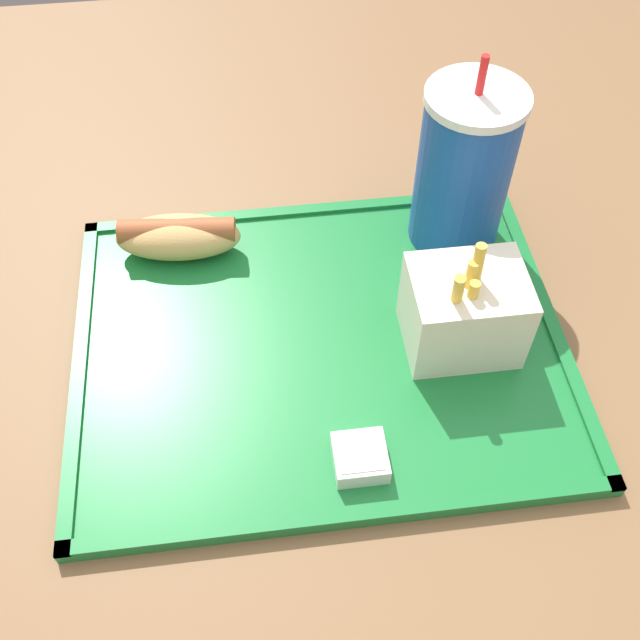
{
  "coord_description": "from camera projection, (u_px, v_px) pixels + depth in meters",
  "views": [
    {
      "loc": [
        -0.07,
        -0.42,
        1.3
      ],
      "look_at": [
        -0.02,
        -0.03,
        0.79
      ],
      "focal_mm": 42.0,
      "sensor_mm": 36.0,
      "label": 1
    }
  ],
  "objects": [
    {
      "name": "ground_plane",
      "position": [
        330.0,
        590.0,
        1.28
      ],
      "size": [
        8.0,
        8.0,
        0.0
      ],
      "primitive_type": "plane",
      "color": "#383333"
    },
    {
      "name": "dining_table",
      "position": [
        333.0,
        495.0,
        0.99
      ],
      "size": [
        1.11,
        1.19,
        0.75
      ],
      "color": "brown",
      "rests_on": "ground_plane"
    },
    {
      "name": "food_tray",
      "position": [
        320.0,
        344.0,
        0.66
      ],
      "size": [
        0.43,
        0.34,
        0.01
      ],
      "color": "#197233",
      "rests_on": "dining_table"
    },
    {
      "name": "soda_cup",
      "position": [
        464.0,
        169.0,
        0.68
      ],
      "size": [
        0.09,
        0.09,
        0.2
      ],
      "color": "#194CA5",
      "rests_on": "food_tray"
    },
    {
      "name": "hot_dog_far",
      "position": [
        178.0,
        236.0,
        0.71
      ],
      "size": [
        0.12,
        0.06,
        0.04
      ],
      "color": "tan",
      "rests_on": "food_tray"
    },
    {
      "name": "fries_carton",
      "position": [
        464.0,
        311.0,
        0.63
      ],
      "size": [
        0.1,
        0.08,
        0.11
      ],
      "color": "silver",
      "rests_on": "food_tray"
    },
    {
      "name": "sauce_cup_mayo",
      "position": [
        360.0,
        457.0,
        0.58
      ],
      "size": [
        0.04,
        0.04,
        0.02
      ],
      "color": "silver",
      "rests_on": "food_tray"
    }
  ]
}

